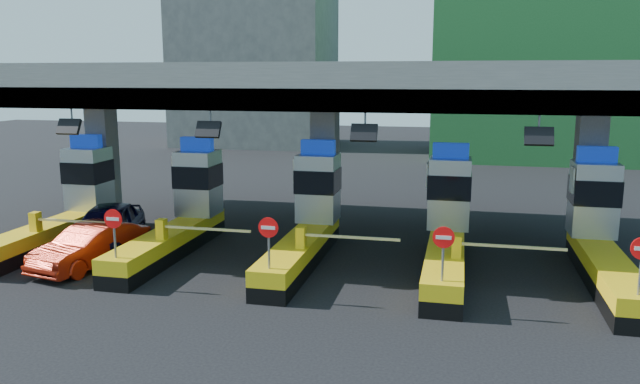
# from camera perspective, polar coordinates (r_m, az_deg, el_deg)

# --- Properties ---
(ground) EXTENTS (120.00, 120.00, 0.00)m
(ground) POSITION_cam_1_polar(r_m,az_deg,el_deg) (23.06, -1.18, -6.00)
(ground) COLOR black
(ground) RESTS_ON ground
(toll_canopy) EXTENTS (28.00, 12.09, 7.00)m
(toll_canopy) POSITION_cam_1_polar(r_m,az_deg,el_deg) (24.89, 0.40, 9.57)
(toll_canopy) COLOR slate
(toll_canopy) RESTS_ON ground
(toll_lane_far_left) EXTENTS (4.43, 8.00, 4.16)m
(toll_lane_far_left) POSITION_cam_1_polar(r_m,az_deg,el_deg) (27.10, -22.01, -1.21)
(toll_lane_far_left) COLOR black
(toll_lane_far_left) RESTS_ON ground
(toll_lane_left) EXTENTS (4.43, 8.00, 4.16)m
(toll_lane_left) POSITION_cam_1_polar(r_m,az_deg,el_deg) (24.61, -12.40, -1.81)
(toll_lane_left) COLOR black
(toll_lane_left) RESTS_ON ground
(toll_lane_center) EXTENTS (4.43, 8.00, 4.16)m
(toll_lane_center) POSITION_cam_1_polar(r_m,az_deg,el_deg) (22.96, -1.02, -2.46)
(toll_lane_center) COLOR black
(toll_lane_center) RESTS_ON ground
(toll_lane_right) EXTENTS (4.43, 8.00, 4.16)m
(toll_lane_right) POSITION_cam_1_polar(r_m,az_deg,el_deg) (22.32, 11.56, -3.06)
(toll_lane_right) COLOR black
(toll_lane_right) RESTS_ON ground
(toll_lane_far_right) EXTENTS (4.43, 8.00, 4.16)m
(toll_lane_far_right) POSITION_cam_1_polar(r_m,az_deg,el_deg) (22.79, 24.24, -3.51)
(toll_lane_far_right) COLOR black
(toll_lane_far_right) RESTS_ON ground
(bg_building_concrete) EXTENTS (14.00, 10.00, 18.00)m
(bg_building_concrete) POSITION_cam_1_polar(r_m,az_deg,el_deg) (60.65, -5.93, 12.87)
(bg_building_concrete) COLOR #4C4C49
(bg_building_concrete) RESTS_ON ground
(van) EXTENTS (3.45, 5.56, 1.77)m
(van) POSITION_cam_1_polar(r_m,az_deg,el_deg) (25.12, -18.88, -3.10)
(van) COLOR black
(van) RESTS_ON ground
(red_car) EXTENTS (2.52, 4.72, 1.48)m
(red_car) POSITION_cam_1_polar(r_m,az_deg,el_deg) (23.22, -20.22, -4.65)
(red_car) COLOR #981B0B
(red_car) RESTS_ON ground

